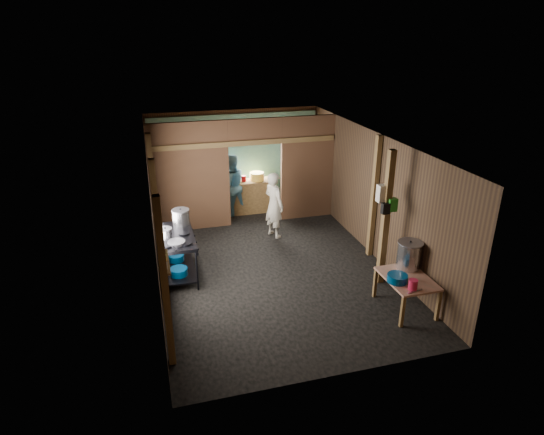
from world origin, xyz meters
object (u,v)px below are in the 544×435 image
object	(u,v)px
cook	(274,205)
pink_bucket	(413,285)
stove_pot_large	(181,218)
stock_pot	(409,255)
gas_range	(177,255)
prep_table	(406,293)
yellow_tub	(257,176)

from	to	relation	value
cook	pink_bucket	bearing A→B (deg)	173.37
stove_pot_large	stock_pot	bearing A→B (deg)	-32.36
gas_range	stove_pot_large	xyz separation A→B (m)	(0.17, 0.47, 0.59)
stock_pot	cook	world-z (taller)	cook
gas_range	pink_bucket	bearing A→B (deg)	-35.82
gas_range	cook	size ratio (longest dim) A/B	0.95
stock_pot	gas_range	bearing A→B (deg)	154.06
prep_table	stove_pot_large	size ratio (longest dim) A/B	2.88
stock_pot	pink_bucket	bearing A→B (deg)	-115.00
gas_range	yellow_tub	distance (m)	3.82
gas_range	stock_pot	bearing A→B (deg)	-25.94
stock_pot	yellow_tub	size ratio (longest dim) A/B	1.38
prep_table	stock_pot	distance (m)	0.66
stove_pot_large	cook	bearing A→B (deg)	20.83
pink_bucket	yellow_tub	distance (m)	5.69
gas_range	stove_pot_large	size ratio (longest dim) A/B	4.14
stock_pot	pink_bucket	distance (m)	0.77
stove_pot_large	yellow_tub	size ratio (longest dim) A/B	0.95
gas_range	pink_bucket	xyz separation A→B (m)	(3.59, -2.59, 0.26)
pink_bucket	yellow_tub	xyz separation A→B (m)	(-1.24, 5.55, 0.26)
stock_pot	prep_table	bearing A→B (deg)	-120.78
gas_range	cook	xyz separation A→B (m)	(2.34, 1.29, 0.34)
yellow_tub	prep_table	bearing A→B (deg)	-75.28
yellow_tub	cook	world-z (taller)	cook
prep_table	pink_bucket	bearing A→B (deg)	-109.19
gas_range	pink_bucket	size ratio (longest dim) A/B	8.27
prep_table	yellow_tub	world-z (taller)	yellow_tub
prep_table	pink_bucket	xyz separation A→B (m)	(-0.12, -0.36, 0.39)
stock_pot	yellow_tub	bearing A→B (deg)	107.78
gas_range	stock_pot	distance (m)	4.36
cook	stock_pot	bearing A→B (deg)	-178.30
stove_pot_large	pink_bucket	world-z (taller)	stove_pot_large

